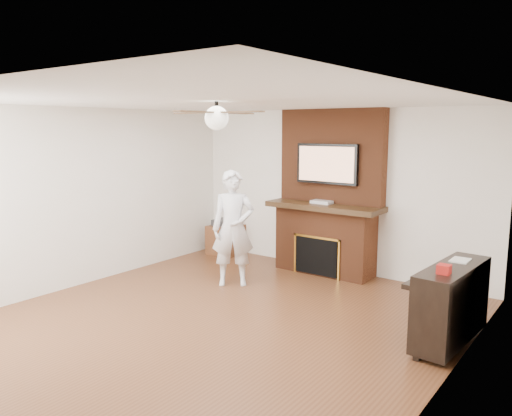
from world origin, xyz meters
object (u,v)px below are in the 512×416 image
Objects in this scene: person at (233,228)px; side_table at (226,238)px; fireplace at (327,208)px; piano at (451,302)px.

person is 1.86m from side_table.
fireplace is 4.08× the size of side_table.
fireplace is 2.10m from side_table.
fireplace is 1.94× the size of piano.
fireplace reaches higher than person.
person is 2.67× the size of side_table.
fireplace reaches higher than side_table.
piano reaches higher than side_table.
fireplace is at bearing 149.70° from piano.
piano is at bearing -34.27° from fireplace.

